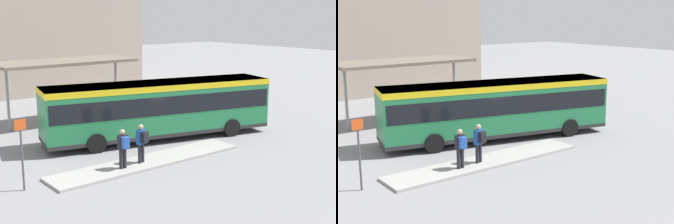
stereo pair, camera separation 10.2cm
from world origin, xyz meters
The scene contains 9 objects.
ground_plane centered at (0.00, 0.00, 0.00)m, with size 120.00×120.00×0.00m, color gray.
curb_island centered at (-2.91, -3.03, 0.06)m, with size 9.64×1.80×0.12m.
city_bus centered at (0.01, 0.00, 1.80)m, with size 12.60×5.48×3.08m.
pedestrian_waiting centered at (-3.35, -3.12, 1.13)m, with size 0.47×0.52×1.76m.
pedestrian_companion centered at (-4.43, -3.28, 1.11)m, with size 0.42×0.44×1.73m.
bicycle_orange centered at (9.94, 4.57, 0.36)m, with size 0.48×1.63×0.71m.
bicycle_yellow centered at (10.21, 5.31, 0.36)m, with size 0.48×1.65×0.71m.
station_shelter centered at (-2.12, 6.69, 3.68)m, with size 8.51×3.42×3.83m.
platform_sign centered at (-8.64, -2.76, 1.56)m, with size 0.44×0.08×2.80m.
Camera 1 is at (-14.86, -19.47, 6.73)m, focal length 50.00 mm.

